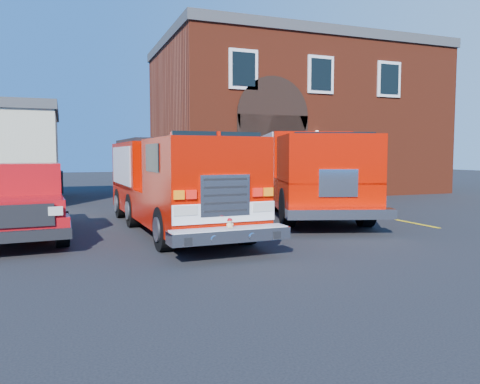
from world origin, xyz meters
name	(u,v)px	position (x,y,z in m)	size (l,w,h in m)	color
ground	(223,240)	(0.00, 0.00, 0.00)	(100.00, 100.00, 0.00)	black
parking_stripe_near	(405,221)	(6.50, 1.00, 0.00)	(0.12, 3.00, 0.01)	yellow
parking_stripe_mid	(351,211)	(6.50, 4.00, 0.00)	(0.12, 3.00, 0.01)	yellow
parking_stripe_far	(312,203)	(6.50, 7.00, 0.00)	(0.12, 3.00, 0.01)	yellow
fire_station	(291,119)	(8.99, 13.98, 4.25)	(15.20, 10.20, 8.45)	maroon
fire_engine	(173,182)	(-0.81, 2.06, 1.38)	(2.76, 8.73, 2.66)	black
pickup_truck	(20,202)	(-4.83, 2.29, 0.91)	(2.43, 5.99, 1.93)	black
secondary_truck	(307,170)	(4.50, 3.85, 1.60)	(5.40, 9.44, 2.93)	black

